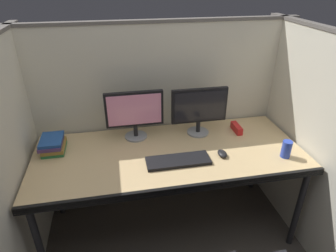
# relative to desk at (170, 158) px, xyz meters

# --- Properties ---
(cubicle_partition_rear) EXTENTS (2.21, 0.06, 1.57)m
(cubicle_partition_rear) POSITION_rel_desk_xyz_m (0.00, 0.46, 0.10)
(cubicle_partition_rear) COLOR beige
(cubicle_partition_rear) RESTS_ON ground
(cubicle_partition_left) EXTENTS (0.06, 1.41, 1.57)m
(cubicle_partition_left) POSITION_rel_desk_xyz_m (-0.99, -0.09, 0.10)
(cubicle_partition_left) COLOR beige
(cubicle_partition_left) RESTS_ON ground
(cubicle_partition_right) EXTENTS (0.06, 1.41, 1.57)m
(cubicle_partition_right) POSITION_rel_desk_xyz_m (0.99, -0.09, 0.10)
(cubicle_partition_right) COLOR beige
(cubicle_partition_right) RESTS_ON ground
(desk) EXTENTS (1.90, 0.80, 0.74)m
(desk) POSITION_rel_desk_xyz_m (0.00, 0.00, 0.00)
(desk) COLOR tan
(desk) RESTS_ON ground
(monitor_left) EXTENTS (0.43, 0.17, 0.37)m
(monitor_left) POSITION_rel_desk_xyz_m (-0.21, 0.26, 0.27)
(monitor_left) COLOR gray
(monitor_left) RESTS_ON desk
(monitor_right) EXTENTS (0.43, 0.17, 0.37)m
(monitor_right) POSITION_rel_desk_xyz_m (0.27, 0.23, 0.27)
(monitor_right) COLOR gray
(monitor_right) RESTS_ON desk
(keyboard_main) EXTENTS (0.43, 0.15, 0.02)m
(keyboard_main) POSITION_rel_desk_xyz_m (0.03, -0.13, 0.06)
(keyboard_main) COLOR black
(keyboard_main) RESTS_ON desk
(computer_mouse) EXTENTS (0.06, 0.10, 0.04)m
(computer_mouse) POSITION_rel_desk_xyz_m (0.35, -0.11, 0.07)
(computer_mouse) COLOR black
(computer_mouse) RESTS_ON desk
(red_stapler) EXTENTS (0.04, 0.15, 0.06)m
(red_stapler) POSITION_rel_desk_xyz_m (0.59, 0.20, 0.08)
(red_stapler) COLOR red
(red_stapler) RESTS_ON desk
(soda_can) EXTENTS (0.07, 0.07, 0.12)m
(soda_can) POSITION_rel_desk_xyz_m (0.77, -0.20, 0.11)
(soda_can) COLOR #263FB2
(soda_can) RESTS_ON desk
(book_stack) EXTENTS (0.16, 0.22, 0.10)m
(book_stack) POSITION_rel_desk_xyz_m (-0.81, 0.18, 0.10)
(book_stack) COLOR #26723F
(book_stack) RESTS_ON desk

